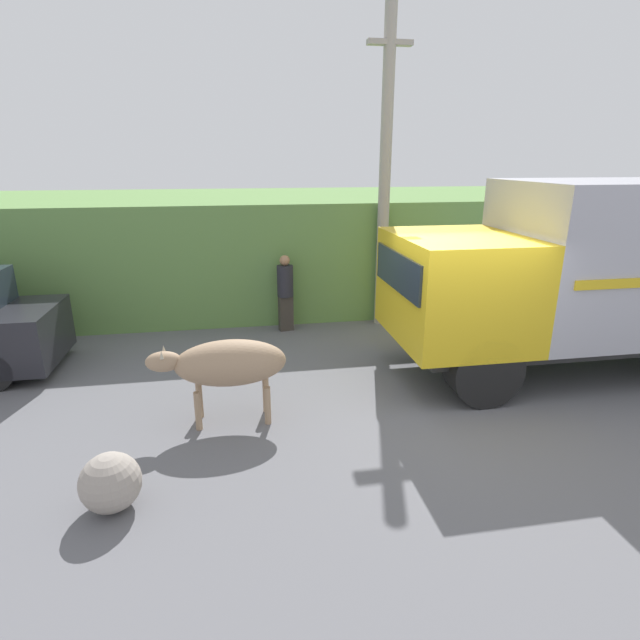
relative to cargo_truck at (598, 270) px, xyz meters
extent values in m
plane|color=slate|center=(-2.89, -0.86, -1.78)|extent=(60.00, 60.00, 0.00)
cube|color=#608C47|center=(-2.89, 6.31, -0.46)|extent=(32.00, 6.05, 2.64)
cube|color=#2D2D2D|center=(-0.22, 0.03, -1.13)|extent=(6.00, 1.93, 0.18)
cube|color=gold|center=(-2.50, 0.03, -0.20)|extent=(1.96, 2.41, 1.68)
cube|color=#232D38|center=(-3.50, 0.03, 0.10)|extent=(0.04, 2.05, 0.59)
cube|color=#ADADB7|center=(0.76, 0.03, 0.20)|extent=(4.57, 2.41, 2.49)
cylinder|color=black|center=(-2.40, -0.91, -1.22)|extent=(1.10, 0.53, 1.10)
ellipsoid|color=#9E7F60|center=(-6.12, -0.84, -0.89)|extent=(1.53, 0.65, 0.65)
ellipsoid|color=#9E7F60|center=(-7.01, -0.84, -0.81)|extent=(0.48, 0.28, 0.28)
cone|color=#B7AD93|center=(-7.01, -0.95, -0.67)|extent=(0.06, 0.06, 0.11)
cone|color=#B7AD93|center=(-7.01, -0.73, -0.67)|extent=(0.06, 0.06, 0.11)
cylinder|color=#9E7F60|center=(-6.60, -1.02, -1.50)|extent=(0.09, 0.09, 0.56)
cylinder|color=#9E7F60|center=(-6.60, -0.66, -1.50)|extent=(0.09, 0.09, 0.56)
cylinder|color=#9E7F60|center=(-5.65, -1.02, -1.50)|extent=(0.09, 0.09, 0.56)
cylinder|color=#9E7F60|center=(-5.65, -0.66, -1.50)|extent=(0.09, 0.09, 0.56)
cube|color=#38332D|center=(-4.97, 2.95, -1.40)|extent=(0.32, 0.24, 0.76)
cylinder|color=#26262D|center=(-4.97, 2.95, -0.68)|extent=(0.40, 0.40, 0.66)
sphere|color=#A87A56|center=(-4.97, 2.95, -0.24)|extent=(0.22, 0.22, 0.22)
cylinder|color=#9E998E|center=(-2.82, 3.11, 1.45)|extent=(0.24, 0.24, 6.46)
cube|color=#9E998E|center=(-2.82, 3.11, 3.91)|extent=(0.90, 0.19, 0.10)
sphere|color=gray|center=(-7.40, -2.53, -1.46)|extent=(0.64, 0.64, 0.64)
camera|label=1|loc=(-5.99, -7.29, 1.79)|focal=28.00mm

